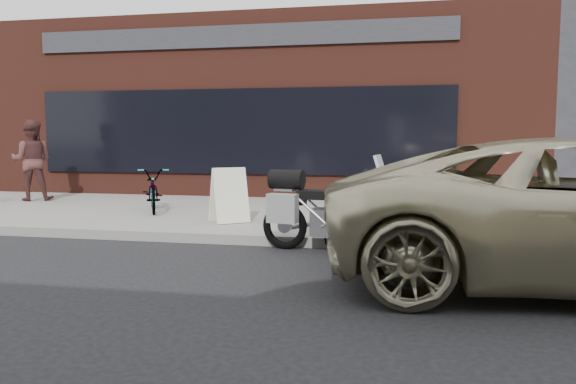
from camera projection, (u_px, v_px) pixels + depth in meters
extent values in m
plane|color=black|center=(148.00, 348.00, 4.23)|extent=(120.00, 120.00, 0.00)
cube|color=gray|center=(306.00, 213.00, 11.05)|extent=(44.00, 6.00, 0.15)
cube|color=#57261C|center=(282.00, 115.00, 18.05)|extent=(14.00, 10.00, 4.50)
cube|color=black|center=(237.00, 132.00, 13.21)|extent=(10.00, 0.08, 2.00)
cube|color=#2A292F|center=(236.00, 36.00, 12.99)|extent=(10.00, 0.08, 0.50)
torus|color=black|center=(285.00, 226.00, 7.94)|extent=(0.67, 0.22, 0.66)
torus|color=black|center=(389.00, 233.00, 7.40)|extent=(0.67, 0.22, 0.66)
cube|color=#B7B7BC|center=(332.00, 223.00, 7.68)|extent=(0.59, 0.38, 0.38)
cube|color=black|center=(353.00, 195.00, 7.53)|extent=(0.54, 0.40, 0.26)
cube|color=black|center=(318.00, 195.00, 7.71)|extent=(0.58, 0.36, 0.12)
cube|color=black|center=(295.00, 199.00, 7.84)|extent=(0.33, 0.26, 0.14)
cube|color=black|center=(375.00, 186.00, 7.41)|extent=(0.22, 0.26, 0.22)
cube|color=silver|center=(381.00, 167.00, 7.36)|extent=(0.19, 0.32, 0.33)
cylinder|color=black|center=(370.00, 181.00, 7.43)|extent=(0.15, 0.69, 0.03)
cube|color=#B7B7BC|center=(287.00, 189.00, 7.87)|extent=(0.32, 0.34, 0.03)
cube|color=gray|center=(282.00, 208.00, 7.64)|extent=(0.44, 0.25, 0.40)
cylinder|color=black|center=(287.00, 179.00, 7.86)|extent=(0.51, 0.35, 0.28)
cylinder|color=#B7B7BC|center=(308.00, 224.00, 7.97)|extent=(0.55, 0.17, 0.19)
imported|color=gray|center=(153.00, 189.00, 10.80)|extent=(1.21, 1.68, 0.84)
cube|color=white|center=(231.00, 196.00, 9.34)|extent=(0.63, 0.57, 0.92)
cube|color=white|center=(227.00, 194.00, 9.56)|extent=(0.63, 0.57, 0.92)
imported|color=#572F2E|center=(32.00, 160.00, 12.55)|extent=(1.08, 0.98, 1.80)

